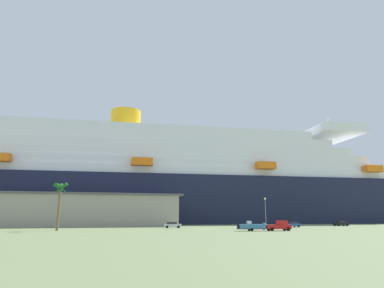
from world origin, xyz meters
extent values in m
plane|color=#66754C|center=(0.00, 30.00, 0.00)|extent=(600.00, 600.00, 0.00)
cube|color=#191E38|center=(8.95, 57.21, 9.55)|extent=(212.97, 37.11, 19.10)
cube|color=white|center=(8.95, 57.21, 20.80)|extent=(187.42, 34.11, 3.39)
cube|color=white|center=(4.70, 57.19, 24.19)|extent=(176.11, 33.13, 3.39)
cube|color=white|center=(0.44, 57.17, 27.58)|extent=(168.02, 32.13, 3.39)
cube|color=white|center=(-3.82, 57.16, 30.97)|extent=(160.56, 31.63, 3.39)
cube|color=white|center=(-8.07, 57.14, 34.36)|extent=(151.12, 30.70, 3.39)
cube|color=white|center=(-12.33, 57.12, 37.75)|extent=(140.75, 30.49, 3.39)
cube|color=white|center=(72.80, 57.48, 41.45)|extent=(21.45, 39.92, 4.00)
cylinder|color=yellow|center=(-22.97, 57.07, 44.06)|extent=(13.09, 13.09, 9.23)
cylinder|color=silver|center=(77.05, 57.50, 45.45)|extent=(0.80, 0.80, 12.00)
cube|color=orange|center=(-15.80, 38.28, 23.17)|extent=(8.01, 3.23, 2.80)
cube|color=orange|center=(33.86, 38.49, 23.17)|extent=(8.01, 3.23, 2.80)
cube|color=orange|center=(83.52, 38.70, 23.17)|extent=(8.01, 3.23, 2.80)
cube|color=gray|center=(-40.00, 25.50, 4.71)|extent=(70.67, 22.41, 9.41)
cube|color=#4C4C51|center=(-40.00, 25.50, 9.71)|extent=(73.50, 23.31, 0.60)
cube|color=red|center=(12.77, -14.52, 0.85)|extent=(5.66, 2.18, 0.90)
cube|color=red|center=(13.78, -14.55, 1.75)|extent=(2.07, 1.90, 0.90)
cube|color=#26333F|center=(14.45, -14.57, 1.66)|extent=(0.15, 1.68, 0.63)
cylinder|color=black|center=(14.76, -13.58, 0.40)|extent=(0.81, 0.31, 0.80)
cylinder|color=black|center=(14.70, -15.58, 0.40)|extent=(0.81, 0.31, 0.80)
cylinder|color=black|center=(11.01, -13.46, 0.40)|extent=(0.81, 0.31, 0.80)
cylinder|color=black|center=(10.95, -15.46, 0.40)|extent=(0.81, 0.31, 0.80)
cube|color=#595960|center=(6.74, -14.32, 0.47)|extent=(6.46, 1.86, 0.16)
cube|color=#595960|center=(10.53, -14.45, 0.47)|extent=(2.10, 0.19, 0.10)
cylinder|color=black|center=(6.48, -13.40, 0.32)|extent=(0.65, 0.24, 0.64)
cylinder|color=black|center=(6.42, -15.23, 0.32)|extent=(0.65, 0.24, 0.64)
cube|color=teal|center=(6.74, -14.32, 1.00)|extent=(5.89, 2.02, 0.90)
cone|color=teal|center=(10.05, -14.43, 1.00)|extent=(1.25, 1.69, 1.65)
cube|color=silver|center=(6.16, -14.30, 1.80)|extent=(0.83, 1.03, 0.70)
cube|color=black|center=(3.63, -14.22, 1.00)|extent=(0.38, 0.51, 1.10)
cylinder|color=brown|center=(-35.56, -4.33, 4.65)|extent=(0.57, 0.57, 9.30)
cone|color=#195923|center=(-35.16, -4.34, 9.40)|extent=(0.76, 3.47, 2.39)
cone|color=#195923|center=(-35.31, -4.02, 9.40)|extent=(3.15, 2.65, 2.44)
cone|color=#195923|center=(-35.60, -3.94, 9.40)|extent=(3.51, 1.06, 2.39)
cone|color=#195923|center=(-35.94, -4.22, 9.40)|extent=(1.64, 3.40, 2.62)
cone|color=#195923|center=(-35.89, -4.55, 9.40)|extent=(2.47, 3.37, 2.16)
cone|color=#195923|center=(-35.58, -4.73, 9.40)|extent=(3.30, 0.91, 2.74)
cone|color=#195923|center=(-35.29, -4.63, 9.40)|extent=(2.83, 2.67, 2.85)
sphere|color=#195923|center=(-35.56, -4.33, 9.30)|extent=(1.10, 1.10, 1.10)
cylinder|color=slate|center=(16.26, -0.10, 3.76)|extent=(0.20, 0.20, 7.52)
sphere|color=#F9F2CC|center=(16.26, -0.10, 7.77)|extent=(0.56, 0.56, 0.56)
cube|color=red|center=(-23.27, 20.43, 0.68)|extent=(4.46, 1.87, 0.70)
cube|color=#1E232D|center=(-23.05, 20.42, 1.31)|extent=(2.51, 1.66, 0.55)
cylinder|color=black|center=(-24.75, 19.56, 0.33)|extent=(0.66, 0.23, 0.66)
cylinder|color=black|center=(-24.71, 21.35, 0.33)|extent=(0.66, 0.23, 0.66)
cylinder|color=black|center=(-21.83, 19.50, 0.33)|extent=(0.66, 0.23, 0.66)
cylinder|color=black|center=(-21.79, 21.29, 0.33)|extent=(0.66, 0.23, 0.66)
cube|color=#264C99|center=(26.43, 5.25, 0.68)|extent=(4.93, 2.66, 0.70)
cube|color=#1E232D|center=(26.66, 5.29, 1.31)|extent=(2.87, 2.14, 0.55)
cylinder|color=black|center=(25.07, 4.04, 0.33)|extent=(0.69, 0.32, 0.66)
cylinder|color=black|center=(24.75, 5.95, 0.33)|extent=(0.69, 0.32, 0.66)
cylinder|color=black|center=(28.11, 4.55, 0.33)|extent=(0.69, 0.32, 0.66)
cylinder|color=black|center=(27.80, 6.45, 0.33)|extent=(0.69, 0.32, 0.66)
cube|color=black|center=(48.15, 13.86, 0.68)|extent=(4.75, 2.07, 0.70)
cube|color=#1E232D|center=(48.38, 13.85, 1.31)|extent=(2.68, 1.81, 0.55)
cylinder|color=black|center=(46.57, 12.97, 0.33)|extent=(0.67, 0.24, 0.66)
cylinder|color=black|center=(46.64, 14.87, 0.33)|extent=(0.67, 0.24, 0.66)
cylinder|color=black|center=(49.66, 12.85, 0.33)|extent=(0.67, 0.24, 0.66)
cylinder|color=black|center=(49.73, 14.75, 0.33)|extent=(0.67, 0.24, 0.66)
cube|color=silver|center=(-7.89, 7.47, 0.68)|extent=(4.76, 2.12, 0.70)
cube|color=#1E232D|center=(-8.12, 7.48, 1.31)|extent=(2.69, 1.85, 0.55)
cylinder|color=black|center=(-6.31, 8.38, 0.33)|extent=(0.67, 0.24, 0.66)
cylinder|color=black|center=(-6.38, 6.44, 0.33)|extent=(0.67, 0.24, 0.66)
cylinder|color=black|center=(-9.40, 8.50, 0.33)|extent=(0.67, 0.24, 0.66)
cylinder|color=black|center=(-9.47, 6.55, 0.33)|extent=(0.67, 0.24, 0.66)
camera|label=1|loc=(-19.74, -83.61, 3.26)|focal=30.28mm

